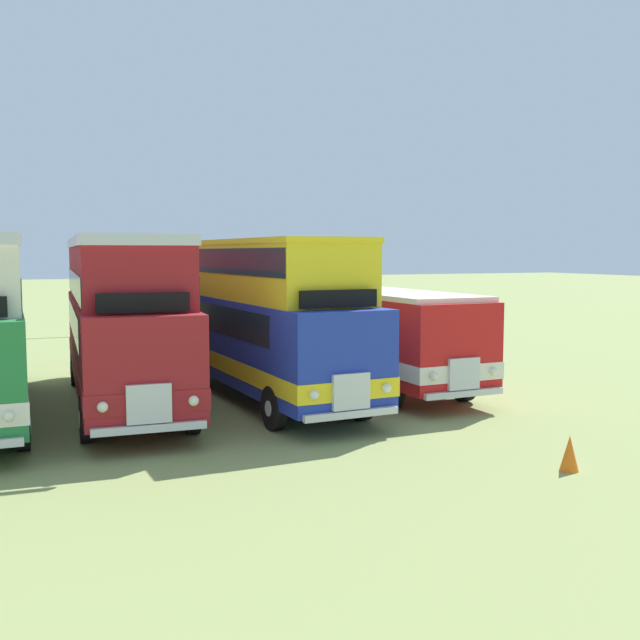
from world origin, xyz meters
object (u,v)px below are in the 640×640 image
(bus_third_in_row, at_px, (122,318))
(bus_fifth_in_row, at_px, (370,329))
(bus_fourth_in_row, at_px, (259,311))
(cone_mid_row, at_px, (569,453))

(bus_third_in_row, relative_size, bus_fifth_in_row, 1.11)
(bus_fourth_in_row, bearing_deg, bus_fifth_in_row, 6.23)
(bus_fourth_in_row, height_order, bus_fifth_in_row, bus_fourth_in_row)
(bus_third_in_row, bearing_deg, cone_mid_row, -54.73)
(bus_fifth_in_row, xyz_separation_m, cone_mid_row, (-0.71, -9.67, -1.41))
(bus_third_in_row, xyz_separation_m, bus_fourth_in_row, (3.76, -0.40, 0.11))
(bus_fourth_in_row, xyz_separation_m, bus_fifth_in_row, (3.78, 0.41, -0.72))
(bus_fourth_in_row, relative_size, bus_fifth_in_row, 1.11)
(bus_third_in_row, bearing_deg, bus_fourth_in_row, -6.10)
(bus_fifth_in_row, height_order, cone_mid_row, bus_fifth_in_row)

